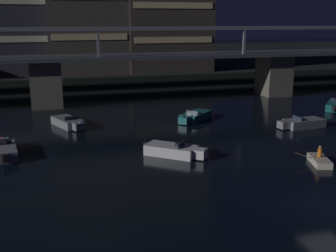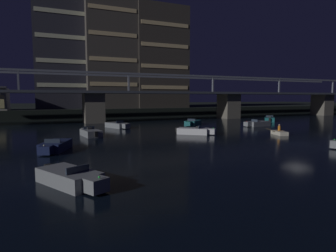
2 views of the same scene
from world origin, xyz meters
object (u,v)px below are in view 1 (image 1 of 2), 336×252
at_px(speedboat_far_center, 336,106).
at_px(dinghy_with_paddler, 319,160).
at_px(speedboat_near_left, 174,150).
at_px(speedboat_mid_center, 68,122).
at_px(speedboat_mid_right, 195,116).
at_px(river_bridge, 168,67).
at_px(speedboat_near_right, 4,151).
at_px(speedboat_mid_left, 302,123).

height_order(speedboat_far_center, dinghy_with_paddler, dinghy_with_paddler).
xyz_separation_m(speedboat_near_left, speedboat_far_center, (23.44, 11.87, 0.00)).
distance_m(speedboat_mid_center, speedboat_mid_right, 12.93).
height_order(river_bridge, speedboat_near_left, river_bridge).
relative_size(speedboat_mid_center, speedboat_mid_right, 1.12).
xyz_separation_m(river_bridge, dinghy_with_paddler, (3.78, -27.52, -4.04)).
bearing_deg(speedboat_near_right, speedboat_mid_right, 21.98).
bearing_deg(dinghy_with_paddler, speedboat_mid_center, 136.16).
distance_m(speedboat_near_left, speedboat_mid_left, 15.53).
height_order(speedboat_mid_left, speedboat_mid_center, same).
relative_size(river_bridge, speedboat_near_right, 18.67).
height_order(speedboat_mid_center, dinghy_with_paddler, dinghy_with_paddler).
xyz_separation_m(speedboat_mid_left, dinghy_with_paddler, (-4.94, -9.93, -0.14)).
bearing_deg(speedboat_near_right, river_bridge, 45.95).
bearing_deg(speedboat_near_left, speedboat_mid_left, 19.42).
distance_m(speedboat_far_center, dinghy_with_paddler, 21.57).
bearing_deg(speedboat_mid_right, speedboat_near_right, -158.02).
bearing_deg(speedboat_near_right, speedboat_mid_left, 3.46).
bearing_deg(speedboat_mid_center, speedboat_mid_right, -3.60).
distance_m(speedboat_mid_center, speedboat_far_center, 30.84).
distance_m(river_bridge, speedboat_mid_left, 20.01).
bearing_deg(speedboat_mid_right, speedboat_mid_left, -31.89).
height_order(speedboat_near_left, speedboat_near_right, same).
bearing_deg(dinghy_with_paddler, speedboat_far_center, 50.48).
distance_m(speedboat_near_left, speedboat_near_right, 13.16).
distance_m(speedboat_mid_right, speedboat_far_center, 17.96).
xyz_separation_m(speedboat_mid_center, speedboat_far_center, (30.84, 0.21, 0.00)).
relative_size(speedboat_near_left, speedboat_mid_right, 1.02).
bearing_deg(dinghy_with_paddler, speedboat_mid_left, 63.57).
bearing_deg(speedboat_near_left, speedboat_near_right, 164.54).
distance_m(speedboat_mid_left, speedboat_mid_center, 22.99).
bearing_deg(speedboat_mid_center, dinghy_with_paddler, -43.84).
bearing_deg(speedboat_far_center, river_bridge, 148.14).
distance_m(speedboat_mid_center, dinghy_with_paddler, 23.72).
xyz_separation_m(speedboat_mid_left, speedboat_far_center, (8.79, 6.71, 0.00)).
distance_m(river_bridge, speedboat_mid_center, 17.77).
bearing_deg(speedboat_near_left, river_bridge, 75.39).
distance_m(speedboat_near_right, speedboat_mid_left, 27.39).
bearing_deg(river_bridge, speedboat_far_center, -31.86).
xyz_separation_m(river_bridge, speedboat_far_center, (17.51, -10.88, -3.90)).
distance_m(river_bridge, dinghy_with_paddler, 28.07).
relative_size(river_bridge, speedboat_mid_right, 21.75).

